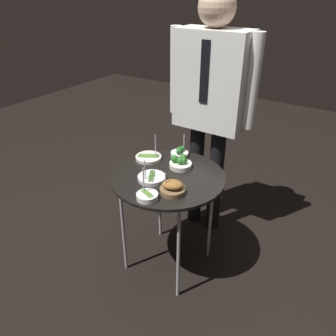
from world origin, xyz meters
name	(u,v)px	position (x,y,z in m)	size (l,w,h in m)	color
ground_plane	(168,261)	(0.00, 0.00, 0.00)	(8.00, 8.00, 0.00)	black
serving_cart	(168,182)	(0.00, 0.00, 0.66)	(0.70, 0.70, 0.71)	black
bowl_broccoli_near_rim	(180,163)	(0.01, 0.13, 0.74)	(0.14, 0.14, 0.08)	silver
bowl_asparagus_back_right	(147,196)	(0.04, -0.27, 0.73)	(0.12, 0.12, 0.18)	white
bowl_roast_back_left	(173,188)	(0.12, -0.14, 0.74)	(0.14, 0.14, 0.12)	brown
bowl_asparagus_front_center	(149,157)	(-0.22, 0.11, 0.72)	(0.17, 0.17, 0.17)	silver
bowl_asparagus_front_left	(152,178)	(-0.05, -0.09, 0.72)	(0.17, 0.17, 0.14)	silver
bowl_broccoli_mid_left	(180,152)	(-0.07, 0.26, 0.74)	(0.12, 0.12, 0.15)	white
waiter_figure	(211,93)	(0.00, 0.53, 1.09)	(0.63, 0.24, 1.72)	black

